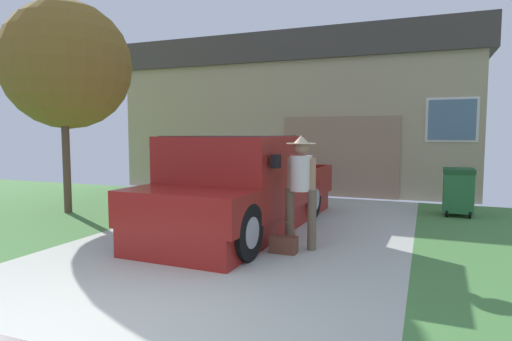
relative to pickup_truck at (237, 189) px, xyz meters
The scene contains 6 objects.
pickup_truck is the anchor object (origin of this frame).
person_with_hat 1.53m from the pickup_truck, 25.68° to the right, with size 0.50×0.44×1.73m.
handbag 1.68m from the pickup_truck, 39.83° to the right, with size 0.39×0.21×0.47m.
house_with_garage 8.00m from the pickup_truck, 96.43° to the left, with size 11.10×5.92×4.67m.
front_yard_tree 5.12m from the pickup_truck, behind, with size 2.94×2.95×4.71m.
wheeled_trash_bin 4.91m from the pickup_truck, 39.70° to the left, with size 0.60×0.72×1.01m.
Camera 1 is at (2.74, -2.56, 1.77)m, focal length 30.19 mm.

